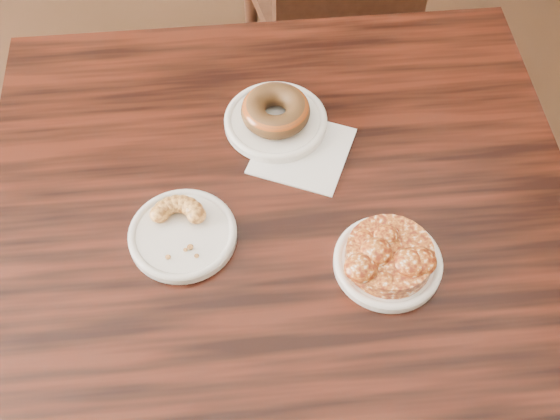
{
  "coord_description": "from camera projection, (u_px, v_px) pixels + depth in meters",
  "views": [
    {
      "loc": [
        0.05,
        -0.71,
        1.63
      ],
      "look_at": [
        0.14,
        -0.15,
        0.8
      ],
      "focal_mm": 45.0,
      "sensor_mm": 36.0,
      "label": 1
    }
  ],
  "objects": [
    {
      "name": "apple_fritter",
      "position": [
        390.0,
        253.0,
        0.98
      ],
      "size": [
        0.17,
        0.17,
        0.04
      ],
      "primitive_type": null,
      "color": "#4D1408",
      "rests_on": "plate_fritter"
    },
    {
      "name": "cafe_table",
      "position": [
        283.0,
        332.0,
        1.36
      ],
      "size": [
        0.96,
        0.96,
        0.75
      ],
      "primitive_type": "cube",
      "rotation": [
        0.0,
        0.0,
        -0.05
      ],
      "color": "black",
      "rests_on": "floor"
    },
    {
      "name": "plate_cruller",
      "position": [
        183.0,
        235.0,
        1.03
      ],
      "size": [
        0.16,
        0.16,
        0.01
      ],
      "primitive_type": "cylinder",
      "color": "silver",
      "rests_on": "cafe_table"
    },
    {
      "name": "floor",
      "position": [
        217.0,
        347.0,
        1.74
      ],
      "size": [
        5.0,
        5.0,
        0.0
      ],
      "primitive_type": "plane",
      "color": "black",
      "rests_on": "ground"
    },
    {
      "name": "cruller_fragment",
      "position": [
        181.0,
        228.0,
        1.02
      ],
      "size": [
        0.1,
        0.1,
        0.03
      ],
      "primitive_type": null,
      "color": "brown",
      "rests_on": "plate_cruller"
    },
    {
      "name": "glazed_donut",
      "position": [
        276.0,
        111.0,
        1.13
      ],
      "size": [
        0.11,
        0.11,
        0.04
      ],
      "primitive_type": "torus",
      "color": "brown",
      "rests_on": "plate_donut"
    },
    {
      "name": "napkin",
      "position": [
        302.0,
        151.0,
        1.13
      ],
      "size": [
        0.19,
        0.19,
        0.0
      ],
      "primitive_type": "cube",
      "rotation": [
        0.0,
        0.0,
        -0.47
      ],
      "color": "silver",
      "rests_on": "cafe_table"
    },
    {
      "name": "plate_donut",
      "position": [
        276.0,
        121.0,
        1.15
      ],
      "size": [
        0.17,
        0.17,
        0.01
      ],
      "primitive_type": "cylinder",
      "color": "white",
      "rests_on": "napkin"
    },
    {
      "name": "plate_fritter",
      "position": [
        388.0,
        263.0,
        1.01
      ],
      "size": [
        0.16,
        0.16,
        0.01
      ],
      "primitive_type": "cylinder",
      "color": "white",
      "rests_on": "cafe_table"
    }
  ]
}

